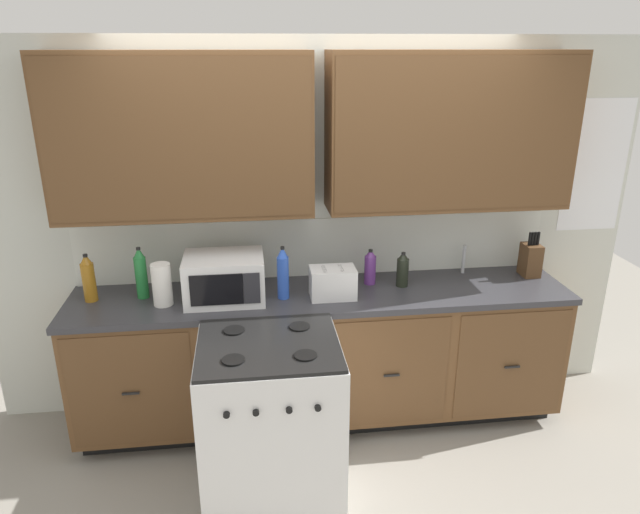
# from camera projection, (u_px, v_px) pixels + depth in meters

# --- Properties ---
(ground_plane) EXTENTS (8.00, 8.00, 0.00)m
(ground_plane) POSITION_uv_depth(u_px,v_px,m) (328.00, 445.00, 3.72)
(ground_plane) COLOR gray
(wall_unit) EXTENTS (4.33, 0.40, 2.48)m
(wall_unit) POSITION_uv_depth(u_px,v_px,m) (319.00, 171.00, 3.60)
(wall_unit) COLOR silver
(wall_unit) RESTS_ON ground_plane
(counter_run) EXTENTS (3.16, 0.64, 0.94)m
(counter_run) POSITION_uv_depth(u_px,v_px,m) (323.00, 356.00, 3.83)
(counter_run) COLOR black
(counter_run) RESTS_ON ground_plane
(stove_range) EXTENTS (0.76, 0.68, 0.95)m
(stove_range) POSITION_uv_depth(u_px,v_px,m) (271.00, 418.00, 3.20)
(stove_range) COLOR white
(stove_range) RESTS_ON ground_plane
(microwave) EXTENTS (0.48, 0.37, 0.28)m
(microwave) POSITION_uv_depth(u_px,v_px,m) (224.00, 278.00, 3.53)
(microwave) COLOR white
(microwave) RESTS_ON counter_run
(toaster) EXTENTS (0.28, 0.18, 0.19)m
(toaster) POSITION_uv_depth(u_px,v_px,m) (333.00, 283.00, 3.57)
(toaster) COLOR white
(toaster) RESTS_ON counter_run
(knife_block) EXTENTS (0.11, 0.14, 0.31)m
(knife_block) POSITION_uv_depth(u_px,v_px,m) (531.00, 259.00, 3.91)
(knife_block) COLOR #52361E
(knife_block) RESTS_ON counter_run
(sink_faucet) EXTENTS (0.02, 0.02, 0.20)m
(sink_faucet) POSITION_uv_depth(u_px,v_px,m) (464.00, 259.00, 3.95)
(sink_faucet) COLOR #B2B5BA
(sink_faucet) RESTS_ON counter_run
(paper_towel_roll) EXTENTS (0.12, 0.12, 0.26)m
(paper_towel_roll) POSITION_uv_depth(u_px,v_px,m) (162.00, 285.00, 3.46)
(paper_towel_roll) COLOR white
(paper_towel_roll) RESTS_ON counter_run
(bottle_green) EXTENTS (0.07, 0.07, 0.33)m
(bottle_green) POSITION_uv_depth(u_px,v_px,m) (141.00, 273.00, 3.55)
(bottle_green) COLOR #237A38
(bottle_green) RESTS_ON counter_run
(bottle_amber) EXTENTS (0.08, 0.08, 0.30)m
(bottle_amber) POSITION_uv_depth(u_px,v_px,m) (88.00, 278.00, 3.50)
(bottle_amber) COLOR #9E6619
(bottle_amber) RESTS_ON counter_run
(bottle_violet) EXTENTS (0.08, 0.08, 0.24)m
(bottle_violet) POSITION_uv_depth(u_px,v_px,m) (370.00, 267.00, 3.77)
(bottle_violet) COLOR #663384
(bottle_violet) RESTS_ON counter_run
(bottle_blue) EXTENTS (0.07, 0.07, 0.34)m
(bottle_blue) POSITION_uv_depth(u_px,v_px,m) (283.00, 273.00, 3.54)
(bottle_blue) COLOR blue
(bottle_blue) RESTS_ON counter_run
(bottle_dark) EXTENTS (0.08, 0.08, 0.23)m
(bottle_dark) POSITION_uv_depth(u_px,v_px,m) (403.00, 270.00, 3.73)
(bottle_dark) COLOR black
(bottle_dark) RESTS_ON counter_run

